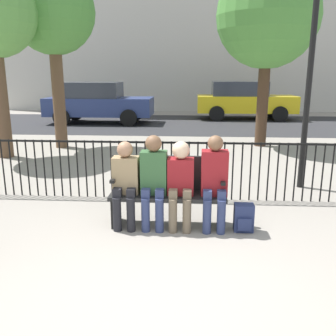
{
  "coord_description": "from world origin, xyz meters",
  "views": [
    {
      "loc": [
        0.32,
        -2.91,
        2.01
      ],
      "look_at": [
        0.0,
        1.8,
        0.8
      ],
      "focal_mm": 40.0,
      "sensor_mm": 36.0,
      "label": 1
    }
  ],
  "objects_px": {
    "backpack": "(244,218)",
    "parked_car_0": "(244,100)",
    "seated_person_0": "(125,180)",
    "tree_0": "(268,17)",
    "tree_2": "(53,14)",
    "lamp_post": "(313,38)",
    "parked_car_1": "(98,102)",
    "park_bench": "(168,189)",
    "seated_person_2": "(181,180)",
    "seated_person_3": "(214,178)",
    "seated_person_1": "(154,177)"
  },
  "relations": [
    {
      "from": "backpack",
      "to": "parked_car_0",
      "type": "bearing_deg",
      "value": 82.86
    },
    {
      "from": "seated_person_0",
      "to": "tree_0",
      "type": "height_order",
      "value": "tree_0"
    },
    {
      "from": "tree_0",
      "to": "tree_2",
      "type": "xyz_separation_m",
      "value": [
        -5.49,
        -0.58,
        0.05
      ]
    },
    {
      "from": "lamp_post",
      "to": "parked_car_1",
      "type": "relative_size",
      "value": 0.93
    },
    {
      "from": "park_bench",
      "to": "backpack",
      "type": "bearing_deg",
      "value": -11.28
    },
    {
      "from": "seated_person_0",
      "to": "tree_0",
      "type": "bearing_deg",
      "value": 64.76
    },
    {
      "from": "park_bench",
      "to": "seated_person_0",
      "type": "xyz_separation_m",
      "value": [
        -0.56,
        -0.13,
        0.16
      ]
    },
    {
      "from": "seated_person_0",
      "to": "seated_person_2",
      "type": "bearing_deg",
      "value": 0.07
    },
    {
      "from": "seated_person_0",
      "to": "backpack",
      "type": "height_order",
      "value": "seated_person_0"
    },
    {
      "from": "park_bench",
      "to": "lamp_post",
      "type": "height_order",
      "value": "lamp_post"
    },
    {
      "from": "seated_person_3",
      "to": "park_bench",
      "type": "bearing_deg",
      "value": 168.32
    },
    {
      "from": "lamp_post",
      "to": "seated_person_1",
      "type": "bearing_deg",
      "value": -141.47
    },
    {
      "from": "seated_person_1",
      "to": "parked_car_0",
      "type": "distance_m",
      "value": 12.32
    },
    {
      "from": "seated_person_3",
      "to": "lamp_post",
      "type": "relative_size",
      "value": 0.32
    },
    {
      "from": "seated_person_0",
      "to": "seated_person_1",
      "type": "relative_size",
      "value": 0.93
    },
    {
      "from": "seated_person_2",
      "to": "seated_person_3",
      "type": "height_order",
      "value": "seated_person_3"
    },
    {
      "from": "seated_person_0",
      "to": "seated_person_2",
      "type": "relative_size",
      "value": 0.99
    },
    {
      "from": "seated_person_1",
      "to": "seated_person_2",
      "type": "relative_size",
      "value": 1.06
    },
    {
      "from": "seated_person_0",
      "to": "seated_person_3",
      "type": "bearing_deg",
      "value": 0.26
    },
    {
      "from": "tree_0",
      "to": "parked_car_0",
      "type": "distance_m",
      "value": 6.68
    },
    {
      "from": "backpack",
      "to": "tree_2",
      "type": "relative_size",
      "value": 0.08
    },
    {
      "from": "seated_person_2",
      "to": "seated_person_3",
      "type": "distance_m",
      "value": 0.44
    },
    {
      "from": "seated_person_2",
      "to": "parked_car_0",
      "type": "bearing_deg",
      "value": 78.98
    },
    {
      "from": "tree_0",
      "to": "parked_car_0",
      "type": "bearing_deg",
      "value": 87.21
    },
    {
      "from": "seated_person_2",
      "to": "seated_person_0",
      "type": "bearing_deg",
      "value": -179.93
    },
    {
      "from": "parked_car_1",
      "to": "seated_person_0",
      "type": "bearing_deg",
      "value": -73.92
    },
    {
      "from": "seated_person_3",
      "to": "tree_0",
      "type": "bearing_deg",
      "value": 74.69
    },
    {
      "from": "park_bench",
      "to": "seated_person_3",
      "type": "xyz_separation_m",
      "value": [
        0.6,
        -0.12,
        0.2
      ]
    },
    {
      "from": "tree_0",
      "to": "tree_2",
      "type": "relative_size",
      "value": 1.04
    },
    {
      "from": "park_bench",
      "to": "tree_0",
      "type": "bearing_deg",
      "value": 68.94
    },
    {
      "from": "seated_person_0",
      "to": "tree_0",
      "type": "relative_size",
      "value": 0.24
    },
    {
      "from": "backpack",
      "to": "seated_person_0",
      "type": "bearing_deg",
      "value": 177.49
    },
    {
      "from": "seated_person_2",
      "to": "lamp_post",
      "type": "height_order",
      "value": "lamp_post"
    },
    {
      "from": "lamp_post",
      "to": "seated_person_3",
      "type": "bearing_deg",
      "value": -130.38
    },
    {
      "from": "seated_person_0",
      "to": "parked_car_1",
      "type": "relative_size",
      "value": 0.27
    },
    {
      "from": "tree_0",
      "to": "parked_car_1",
      "type": "height_order",
      "value": "tree_0"
    },
    {
      "from": "tree_2",
      "to": "parked_car_0",
      "type": "bearing_deg",
      "value": 49.33
    },
    {
      "from": "park_bench",
      "to": "tree_2",
      "type": "xyz_separation_m",
      "value": [
        -3.29,
        5.15,
        2.95
      ]
    },
    {
      "from": "park_bench",
      "to": "lamp_post",
      "type": "relative_size",
      "value": 0.39
    },
    {
      "from": "park_bench",
      "to": "tree_0",
      "type": "relative_size",
      "value": 0.32
    },
    {
      "from": "seated_person_2",
      "to": "tree_0",
      "type": "height_order",
      "value": "tree_0"
    },
    {
      "from": "seated_person_3",
      "to": "backpack",
      "type": "bearing_deg",
      "value": -10.66
    },
    {
      "from": "park_bench",
      "to": "seated_person_2",
      "type": "height_order",
      "value": "seated_person_2"
    },
    {
      "from": "seated_person_2",
      "to": "parked_car_0",
      "type": "distance_m",
      "value": 12.25
    },
    {
      "from": "seated_person_3",
      "to": "backpack",
      "type": "xyz_separation_m",
      "value": [
        0.39,
        -0.07,
        -0.51
      ]
    },
    {
      "from": "seated_person_0",
      "to": "lamp_post",
      "type": "bearing_deg",
      "value": 34.72
    },
    {
      "from": "seated_person_0",
      "to": "seated_person_1",
      "type": "xyz_separation_m",
      "value": [
        0.37,
        0.0,
        0.05
      ]
    },
    {
      "from": "seated_person_3",
      "to": "parked_car_1",
      "type": "bearing_deg",
      "value": 111.86
    },
    {
      "from": "tree_0",
      "to": "seated_person_1",
      "type": "bearing_deg",
      "value": -112.21
    },
    {
      "from": "park_bench",
      "to": "tree_0",
      "type": "distance_m",
      "value": 6.79
    }
  ]
}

